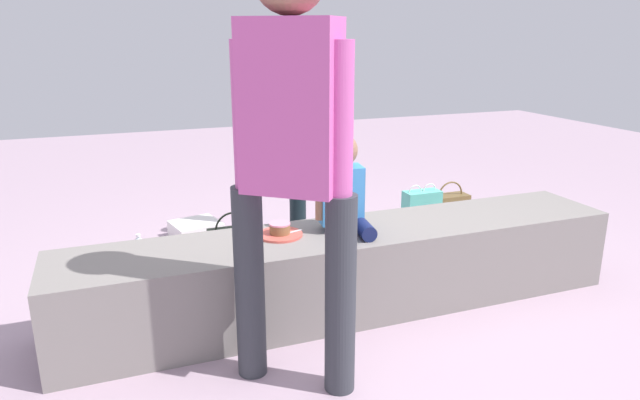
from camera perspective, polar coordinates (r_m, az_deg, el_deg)
The scene contains 12 objects.
ground_plane at distance 3.02m, azimuth 2.97°, elevation -10.67°, with size 12.00×12.00×0.00m, color #A88E9F.
concrete_ledge at distance 2.93m, azimuth 3.03°, elevation -6.97°, with size 2.86×0.49×0.42m, color gray.
child_seated at distance 2.78m, azimuth 2.30°, elevation 1.10°, with size 0.28×0.33×0.48m.
adult_standing at distance 2.08m, azimuth -2.84°, elevation 6.42°, with size 0.42×0.37×1.68m.
cake_plate at distance 2.77m, azimuth -4.02°, elevation -3.16°, with size 0.22×0.22×0.07m.
gift_bag at distance 4.00m, azimuth 10.08°, elevation -1.35°, with size 0.25×0.12×0.38m.
railing_post at distance 3.74m, azimuth -2.28°, elevation 2.98°, with size 0.36×0.36×1.30m.
water_bottle_near_gift at distance 3.71m, azimuth -17.60°, elevation -4.73°, with size 0.07×0.07×0.18m.
party_cup_red at distance 4.35m, azimuth 3.61°, elevation -1.19°, with size 0.09×0.09×0.11m, color red.
cake_box_white at distance 4.05m, azimuth -12.29°, elevation -2.93°, with size 0.31×0.28×0.11m, color white.
handbag_black_leather at distance 3.58m, azimuth -8.63°, elevation -4.38°, with size 0.30×0.14×0.32m.
handbag_brown_canvas at distance 4.39m, azimuth 12.82°, elevation -0.71°, with size 0.28×0.14×0.31m.
Camera 1 is at (-1.10, -2.45, 1.38)m, focal length 32.02 mm.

